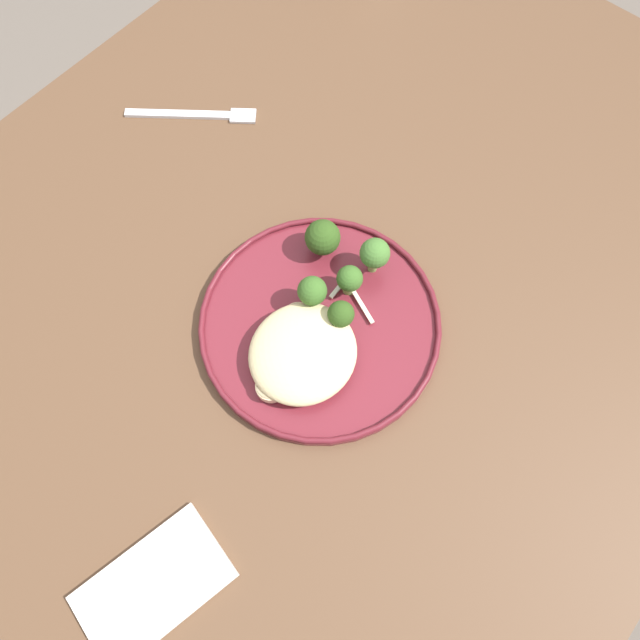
% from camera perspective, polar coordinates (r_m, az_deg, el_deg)
% --- Properties ---
extents(ground, '(6.00, 6.00, 0.00)m').
position_cam_1_polar(ground, '(1.44, -1.18, -10.12)').
color(ground, '#665B51').
extents(wooden_dining_table, '(1.40, 1.00, 0.74)m').
position_cam_1_polar(wooden_dining_table, '(0.80, -2.08, 0.00)').
color(wooden_dining_table, brown).
rests_on(wooden_dining_table, ground).
extents(dinner_plate, '(0.29, 0.29, 0.02)m').
position_cam_1_polar(dinner_plate, '(0.71, -0.00, -0.36)').
color(dinner_plate, maroon).
rests_on(dinner_plate, wooden_dining_table).
extents(noodle_bed, '(0.13, 0.12, 0.04)m').
position_cam_1_polar(noodle_bed, '(0.67, -1.68, -3.19)').
color(noodle_bed, beige).
rests_on(noodle_bed, dinner_plate).
extents(seared_scallop_tilted_round, '(0.04, 0.04, 0.01)m').
position_cam_1_polar(seared_scallop_tilted_round, '(0.70, -2.15, 0.26)').
color(seared_scallop_tilted_round, beige).
rests_on(seared_scallop_tilted_round, dinner_plate).
extents(seared_scallop_rear_pale, '(0.02, 0.02, 0.01)m').
position_cam_1_polar(seared_scallop_rear_pale, '(0.68, -0.45, -2.92)').
color(seared_scallop_rear_pale, '#E5C689').
rests_on(seared_scallop_rear_pale, dinner_plate).
extents(seared_scallop_large_seared, '(0.04, 0.04, 0.01)m').
position_cam_1_polar(seared_scallop_large_seared, '(0.67, -4.76, -6.44)').
color(seared_scallop_large_seared, beige).
rests_on(seared_scallop_large_seared, dinner_plate).
extents(seared_scallop_right_edge, '(0.02, 0.02, 0.02)m').
position_cam_1_polar(seared_scallop_right_edge, '(0.67, -1.94, -6.56)').
color(seared_scallop_right_edge, beige).
rests_on(seared_scallop_right_edge, dinner_plate).
extents(seared_scallop_on_noodles, '(0.02, 0.02, 0.01)m').
position_cam_1_polar(seared_scallop_on_noodles, '(0.68, -4.42, -2.97)').
color(seared_scallop_on_noodles, '#E5C689').
rests_on(seared_scallop_on_noodles, dinner_plate).
extents(broccoli_floret_left_leaning, '(0.04, 0.04, 0.06)m').
position_cam_1_polar(broccoli_floret_left_leaning, '(0.71, 5.32, 6.39)').
color(broccoli_floret_left_leaning, '#7A994C').
rests_on(broccoli_floret_left_leaning, dinner_plate).
extents(broccoli_floret_split_head, '(0.03, 0.03, 0.05)m').
position_cam_1_polar(broccoli_floret_split_head, '(0.70, 2.88, 3.94)').
color(broccoli_floret_split_head, '#7A994C').
rests_on(broccoli_floret_split_head, dinner_plate).
extents(broccoli_floret_rear_charred, '(0.03, 0.03, 0.05)m').
position_cam_1_polar(broccoli_floret_rear_charred, '(0.67, 1.97, 0.44)').
color(broccoli_floret_rear_charred, '#89A356').
rests_on(broccoli_floret_rear_charred, dinner_plate).
extents(broccoli_floret_beside_noodles, '(0.03, 0.03, 0.06)m').
position_cam_1_polar(broccoli_floret_beside_noodles, '(0.68, -0.72, 2.79)').
color(broccoli_floret_beside_noodles, '#7A994C').
rests_on(broccoli_floret_beside_noodles, dinner_plate).
extents(broccoli_floret_front_edge, '(0.04, 0.04, 0.05)m').
position_cam_1_polar(broccoli_floret_front_edge, '(0.72, 0.25, 7.97)').
color(broccoli_floret_front_edge, '#7A994C').
rests_on(broccoli_floret_front_edge, dinner_plate).
extents(onion_sliver_pale_crescent, '(0.04, 0.01, 0.00)m').
position_cam_1_polar(onion_sliver_pale_crescent, '(0.72, 1.97, 3.34)').
color(onion_sliver_pale_crescent, silver).
rests_on(onion_sliver_pale_crescent, dinner_plate).
extents(onion_sliver_long_sliver, '(0.01, 0.05, 0.00)m').
position_cam_1_polar(onion_sliver_long_sliver, '(0.70, 1.83, -0.55)').
color(onion_sliver_long_sliver, silver).
rests_on(onion_sliver_long_sliver, dinner_plate).
extents(onion_sliver_short_strip, '(0.02, 0.05, 0.00)m').
position_cam_1_polar(onion_sliver_short_strip, '(0.71, 4.07, 1.43)').
color(onion_sliver_short_strip, silver).
rests_on(onion_sliver_short_strip, dinner_plate).
extents(dinner_fork, '(0.13, 0.16, 0.00)m').
position_cam_1_polar(dinner_fork, '(0.90, -11.91, 18.85)').
color(dinner_fork, silver).
rests_on(dinner_fork, wooden_dining_table).
extents(folded_napkin, '(0.17, 0.12, 0.01)m').
position_cam_1_polar(folded_napkin, '(0.68, -15.78, -23.53)').
color(folded_napkin, silver).
rests_on(folded_napkin, wooden_dining_table).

